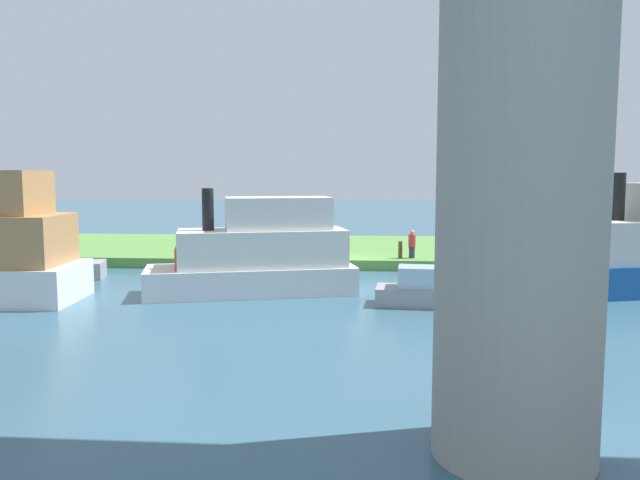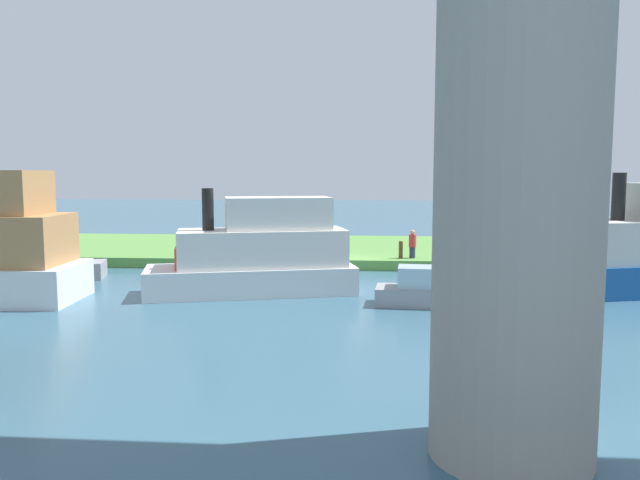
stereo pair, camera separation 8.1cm
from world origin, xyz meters
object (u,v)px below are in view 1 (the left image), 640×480
at_px(mooring_post, 400,250).
at_px(person_on_bank, 412,244).
at_px(houseboat_blue, 432,292).
at_px(skiff_small, 43,267).
at_px(bridge_pylon, 523,126).
at_px(motorboat_red, 258,255).

bearing_deg(mooring_post, person_on_bank, -165.29).
relative_size(houseboat_blue, skiff_small, 0.84).
xyz_separation_m(person_on_bank, skiff_small, (16.35, 4.55, -0.63)).
bearing_deg(person_on_bank, houseboat_blue, 90.53).
bearing_deg(mooring_post, bridge_pylon, 92.27).
bearing_deg(skiff_small, motorboat_red, 166.43).
xyz_separation_m(bridge_pylon, person_on_bank, (0.24, -20.50, -4.16)).
height_order(mooring_post, houseboat_blue, houseboat_blue).
bearing_deg(motorboat_red, person_on_bank, -132.61).
xyz_separation_m(bridge_pylon, mooring_post, (0.81, -20.35, -4.44)).
bearing_deg(bridge_pylon, houseboat_blue, -89.25).
bearing_deg(bridge_pylon, mooring_post, -87.73).
relative_size(person_on_bank, mooring_post, 1.65).
bearing_deg(person_on_bank, skiff_small, 15.54).
bearing_deg(person_on_bank, bridge_pylon, 90.66).
relative_size(person_on_bank, houseboat_blue, 0.33).
distance_m(mooring_post, motorboat_red, 8.97).
bearing_deg(houseboat_blue, skiff_small, -14.47).
xyz_separation_m(person_on_bank, mooring_post, (0.57, 0.15, -0.28)).
relative_size(mooring_post, skiff_small, 0.17).
height_order(bridge_pylon, mooring_post, bridge_pylon).
distance_m(person_on_bank, skiff_small, 16.98).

